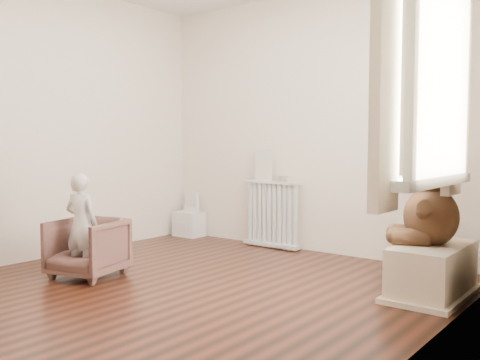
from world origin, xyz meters
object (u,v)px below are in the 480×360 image
Objects in this scene: radiator at (272,211)px; child at (82,225)px; armchair at (87,248)px; teddy_bear at (431,202)px; toy_vanity at (189,213)px; plush_cat at (432,158)px; toy_bench at (432,268)px.

child is at bearing -103.80° from radiator.
armchair is 0.85× the size of teddy_bear.
toy_vanity is 3.51m from plush_cat.
plush_cat reaches higher than child.
radiator is at bearing 61.58° from armchair.
toy_vanity is at bearing 166.82° from toy_bench.
plush_cat reaches higher than armchair.
toy_bench is at bearing -58.53° from teddy_bear.
armchair is at bearing -104.28° from child.
radiator is 2.05m from child.
plush_cat is at bearing -74.04° from toy_bench.
child is (0.00, -0.05, 0.20)m from armchair.
toy_bench is at bearing -21.41° from radiator.
radiator is 2.00m from armchair.
plush_cat is at bearing -20.62° from toy_vanity.
toy_bench is at bearing -166.95° from child.
teddy_bear is (2.37, 1.26, 0.23)m from child.
teddy_bear reaches higher than toy_bench.
radiator is 0.89× the size of toy_bench.
radiator reaches higher than armchair.
toy_vanity is 0.85× the size of teddy_bear.
toy_vanity is at bearing -178.52° from radiator.
teddy_bear reaches higher than child.
child is 2.71m from plush_cat.
teddy_bear is at bearing 92.82° from plush_cat.
radiator is at bearing -118.07° from child.
armchair is (-0.49, -1.94, -0.15)m from radiator.
radiator is 2.45× the size of plush_cat.
child is at bearing -152.67° from toy_bench.
child is at bearing -71.04° from toy_vanity.
radiator is 2.47m from plush_cat.
toy_vanity is at bearing 145.45° from teddy_bear.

